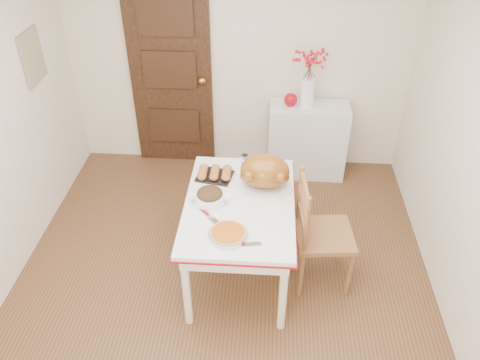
# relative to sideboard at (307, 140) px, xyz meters

# --- Properties ---
(floor) EXTENTS (3.50, 4.00, 0.00)m
(floor) POSITION_rel_sideboard_xyz_m (-0.75, -1.78, -0.41)
(floor) COLOR #482F1B
(floor) RESTS_ON ground
(wall_back) EXTENTS (3.50, 0.00, 2.50)m
(wall_back) POSITION_rel_sideboard_xyz_m (-0.75, 0.22, 0.84)
(wall_back) COLOR beige
(wall_back) RESTS_ON ground
(door_back) EXTENTS (0.85, 0.06, 2.06)m
(door_back) POSITION_rel_sideboard_xyz_m (-1.45, 0.19, 0.62)
(door_back) COLOR black
(door_back) RESTS_ON ground
(photo_board) EXTENTS (0.03, 0.35, 0.45)m
(photo_board) POSITION_rel_sideboard_xyz_m (-2.48, -0.58, 1.09)
(photo_board) COLOR tan
(photo_board) RESTS_ON ground
(sideboard) EXTENTS (0.81, 0.36, 0.81)m
(sideboard) POSITION_rel_sideboard_xyz_m (0.00, 0.00, 0.00)
(sideboard) COLOR silver
(sideboard) RESTS_ON floor
(kitchen_table) EXTENTS (0.87, 1.26, 0.76)m
(kitchen_table) POSITION_rel_sideboard_xyz_m (-0.62, -1.54, -0.03)
(kitchen_table) COLOR white
(kitchen_table) RESTS_ON floor
(chair_oak) EXTENTS (0.49, 0.49, 1.01)m
(chair_oak) POSITION_rel_sideboard_xyz_m (0.06, -1.56, 0.10)
(chair_oak) COLOR olive
(chair_oak) RESTS_ON floor
(berry_vase) EXTENTS (0.32, 0.32, 0.62)m
(berry_vase) POSITION_rel_sideboard_xyz_m (-0.04, 0.00, 0.72)
(berry_vase) COLOR white
(berry_vase) RESTS_ON sideboard
(apple) EXTENTS (0.13, 0.13, 0.13)m
(apple) POSITION_rel_sideboard_xyz_m (-0.20, 0.00, 0.47)
(apple) COLOR #9E0612
(apple) RESTS_ON sideboard
(turkey_platter) EXTENTS (0.47, 0.38, 0.29)m
(turkey_platter) POSITION_rel_sideboard_xyz_m (-0.43, -1.33, 0.49)
(turkey_platter) COLOR brown
(turkey_platter) RESTS_ON kitchen_table
(pumpkin_pie) EXTENTS (0.31, 0.31, 0.06)m
(pumpkin_pie) POSITION_rel_sideboard_xyz_m (-0.67, -1.93, 0.38)
(pumpkin_pie) COLOR #B35111
(pumpkin_pie) RESTS_ON kitchen_table
(stuffing_dish) EXTENTS (0.36, 0.32, 0.11)m
(stuffing_dish) POSITION_rel_sideboard_xyz_m (-0.84, -1.55, 0.41)
(stuffing_dish) COLOR #3A2212
(stuffing_dish) RESTS_ON kitchen_table
(rolls_tray) EXTENTS (0.32, 0.27, 0.08)m
(rolls_tray) POSITION_rel_sideboard_xyz_m (-0.84, -1.22, 0.39)
(rolls_tray) COLOR #9E6135
(rolls_tray) RESTS_ON kitchen_table
(pie_server) EXTENTS (0.22, 0.10, 0.01)m
(pie_server) POSITION_rel_sideboard_xyz_m (-0.54, -2.01, 0.36)
(pie_server) COLOR silver
(pie_server) RESTS_ON kitchen_table
(carving_knife) EXTENTS (0.24, 0.25, 0.01)m
(carving_knife) POSITION_rel_sideboard_xyz_m (-0.81, -1.74, 0.36)
(carving_knife) COLOR silver
(carving_knife) RESTS_ON kitchen_table
(drinking_glass) EXTENTS (0.06, 0.06, 0.10)m
(drinking_glass) POSITION_rel_sideboard_xyz_m (-0.61, -1.02, 0.40)
(drinking_glass) COLOR white
(drinking_glass) RESTS_ON kitchen_table
(shaker_pair) EXTENTS (0.09, 0.05, 0.08)m
(shaker_pair) POSITION_rel_sideboard_xyz_m (-0.34, -1.02, 0.39)
(shaker_pair) COLOR white
(shaker_pair) RESTS_ON kitchen_table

